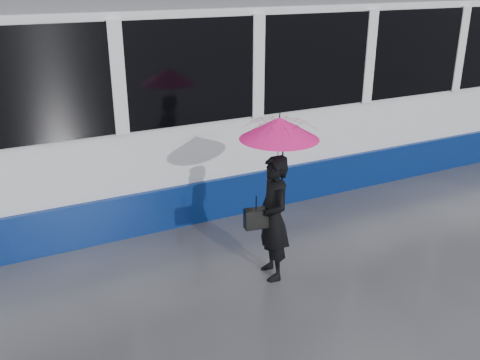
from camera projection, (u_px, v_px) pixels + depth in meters
ground at (245, 258)px, 6.90m from camera, size 90.00×90.00×0.00m
rails at (176, 192)px, 8.97m from camera, size 34.00×1.51×0.02m
tram at (248, 88)px, 8.96m from camera, size 26.00×2.56×3.35m
woman at (273, 218)px, 6.25m from camera, size 0.45×0.61×1.53m
umbrella at (279, 143)px, 5.94m from camera, size 1.03×1.03×1.03m
handbag at (256, 218)px, 6.16m from camera, size 0.29×0.16×0.42m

